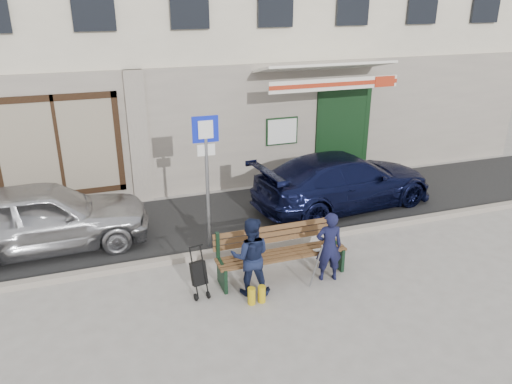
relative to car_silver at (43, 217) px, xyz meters
name	(u,v)px	position (x,y,z in m)	size (l,w,h in m)	color
ground	(262,291)	(3.58, -2.91, -0.70)	(80.00, 80.00, 0.00)	#9E9991
asphalt_lane	(216,220)	(3.58, 0.19, -0.69)	(60.00, 3.20, 0.01)	#282828
curb	(237,249)	(3.58, -1.41, -0.64)	(60.00, 0.18, 0.12)	#9E9384
car_silver	(43,217)	(0.00, 0.00, 0.00)	(1.65, 4.10, 1.40)	#B3B3B8
car_navy	(344,181)	(6.70, -0.02, -0.04)	(1.84, 4.52, 1.31)	black
parking_sign	(207,162)	(3.13, -1.01, 1.13)	(0.50, 0.08, 2.72)	gray
bench	(279,254)	(4.04, -2.53, -0.24)	(2.40, 1.17, 0.98)	brown
man	(329,247)	(4.84, -2.91, -0.04)	(0.48, 0.31, 1.31)	black
woman	(251,256)	(3.39, -2.86, 0.00)	(0.68, 0.53, 1.40)	#131B36
stroller	(199,274)	(2.54, -2.64, -0.31)	(0.29, 0.39, 0.88)	black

